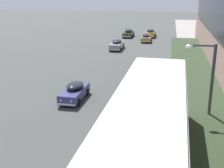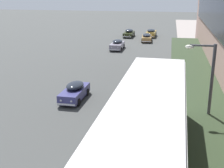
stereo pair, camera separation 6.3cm
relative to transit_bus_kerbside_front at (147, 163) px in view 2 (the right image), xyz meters
The scene contains 8 objects.
transit_bus_kerbside_front is the anchor object (origin of this frame).
sedan_oncoming_front 51.37m from the transit_bus_kerbside_front, 98.25° to the left, with size 1.97×4.63×1.52m.
sedan_oncoming_rear 16.70m from the transit_bus_kerbside_front, 116.83° to the left, with size 1.87×4.55×1.55m.
sedan_second_near 51.78m from the transit_bus_kerbside_front, 93.41° to the left, with size 1.99×4.73×1.55m.
sedan_lead_near 22.47m from the transit_bus_kerbside_front, 90.94° to the left, with size 1.94×4.58×1.63m.
sedan_trailing_near 38.78m from the transit_bus_kerbside_front, 101.24° to the left, with size 1.93×4.65×1.54m.
sedan_trailing_mid 46.42m from the transit_bus_kerbside_front, 94.36° to the left, with size 2.01×4.93×1.43m.
street_lamp 5.84m from the transit_bus_kerbside_front, 63.22° to the left, with size 1.50×0.28×6.90m.
Camera 2 is at (4.55, -4.16, 9.75)m, focal length 50.00 mm.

